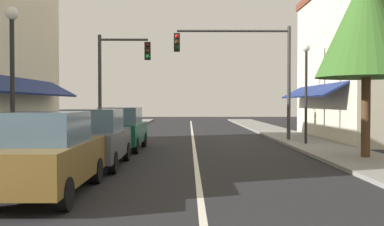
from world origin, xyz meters
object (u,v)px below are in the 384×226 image
(parked_car_third_left, at_px, (121,129))
(street_lamp_right_mid, at_px, (306,77))
(parked_car_nearest_left, at_px, (45,154))
(parked_car_second_left, at_px, (94,138))
(traffic_signal_left_corner, at_px, (117,71))
(tree_right_near, at_px, (367,23))
(street_lamp_left_near, at_px, (12,61))
(traffic_signal_mast_arm, at_px, (249,62))

(parked_car_third_left, bearing_deg, street_lamp_right_mid, 11.37)
(parked_car_nearest_left, relative_size, parked_car_second_left, 1.00)
(traffic_signal_left_corner, height_order, tree_right_near, tree_right_near)
(traffic_signal_left_corner, relative_size, street_lamp_right_mid, 1.18)
(street_lamp_left_near, bearing_deg, traffic_signal_left_corner, 84.30)
(traffic_signal_left_corner, bearing_deg, tree_right_near, -38.17)
(parked_car_third_left, xyz_separation_m, street_lamp_left_near, (-1.94, -6.31, 2.20))
(parked_car_nearest_left, bearing_deg, tree_right_near, 31.56)
(traffic_signal_mast_arm, bearing_deg, parked_car_second_left, -124.83)
(street_lamp_left_near, height_order, tree_right_near, tree_right_near)
(traffic_signal_left_corner, bearing_deg, street_lamp_right_mid, -17.08)
(traffic_signal_left_corner, height_order, street_lamp_left_near, traffic_signal_left_corner)
(street_lamp_left_near, bearing_deg, tree_right_near, 15.37)
(parked_car_third_left, xyz_separation_m, traffic_signal_left_corner, (-0.88, 4.27, 2.69))
(parked_car_third_left, relative_size, traffic_signal_mast_arm, 0.70)
(traffic_signal_mast_arm, distance_m, traffic_signal_left_corner, 6.73)
(parked_car_third_left, bearing_deg, parked_car_second_left, -90.18)
(parked_car_second_left, relative_size, street_lamp_right_mid, 0.89)
(parked_car_second_left, xyz_separation_m, street_lamp_right_mid, (8.18, 6.28, 2.24))
(parked_car_third_left, height_order, tree_right_near, tree_right_near)
(street_lamp_right_mid, bearing_deg, street_lamp_left_near, -142.07)
(street_lamp_left_near, bearing_deg, traffic_signal_mast_arm, 52.25)
(parked_car_nearest_left, xyz_separation_m, parked_car_second_left, (0.14, 4.13, 0.00))
(street_lamp_right_mid, bearing_deg, tree_right_near, -81.61)
(parked_car_second_left, bearing_deg, tree_right_near, 8.54)
(parked_car_nearest_left, bearing_deg, street_lamp_right_mid, 51.39)
(parked_car_nearest_left, height_order, tree_right_near, tree_right_near)
(parked_car_second_left, distance_m, tree_right_near, 9.77)
(parked_car_nearest_left, xyz_separation_m, street_lamp_left_near, (-1.72, 2.59, 2.20))
(parked_car_second_left, bearing_deg, parked_car_third_left, 88.51)
(parked_car_nearest_left, bearing_deg, traffic_signal_left_corner, 92.88)
(parked_car_second_left, distance_m, parked_car_third_left, 4.77)
(traffic_signal_mast_arm, bearing_deg, tree_right_near, -66.92)
(parked_car_nearest_left, distance_m, tree_right_near, 11.26)
(tree_right_near, bearing_deg, traffic_signal_left_corner, 141.83)
(parked_car_second_left, xyz_separation_m, parked_car_third_left, (0.08, 4.77, 0.00))
(traffic_signal_left_corner, xyz_separation_m, street_lamp_left_near, (-1.06, -10.58, -0.49))
(parked_car_nearest_left, relative_size, street_lamp_right_mid, 0.89)
(parked_car_third_left, distance_m, street_lamp_left_near, 6.96)
(street_lamp_left_near, relative_size, street_lamp_right_mid, 0.99)
(parked_car_third_left, distance_m, tree_right_near, 10.17)
(traffic_signal_left_corner, bearing_deg, traffic_signal_mast_arm, -4.88)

